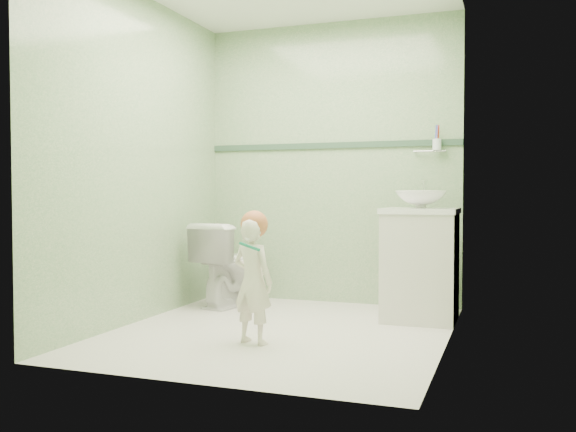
% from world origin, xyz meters
% --- Properties ---
extents(ground, '(2.50, 2.50, 0.00)m').
position_xyz_m(ground, '(0.00, 0.00, 0.00)').
color(ground, silver).
rests_on(ground, ground).
extents(room_shell, '(2.50, 2.54, 2.40)m').
position_xyz_m(room_shell, '(0.00, 0.00, 1.20)').
color(room_shell, '#80AE7B').
rests_on(room_shell, ground).
extents(trim_stripe, '(2.20, 0.02, 0.05)m').
position_xyz_m(trim_stripe, '(0.00, 1.24, 1.35)').
color(trim_stripe, '#33513D').
rests_on(trim_stripe, room_shell).
extents(vanity, '(0.52, 0.50, 0.80)m').
position_xyz_m(vanity, '(0.84, 0.70, 0.40)').
color(vanity, silver).
rests_on(vanity, ground).
extents(counter, '(0.54, 0.52, 0.04)m').
position_xyz_m(counter, '(0.84, 0.70, 0.81)').
color(counter, white).
rests_on(counter, vanity).
extents(basin, '(0.37, 0.37, 0.13)m').
position_xyz_m(basin, '(0.84, 0.70, 0.89)').
color(basin, white).
rests_on(basin, counter).
extents(faucet, '(0.03, 0.13, 0.18)m').
position_xyz_m(faucet, '(0.84, 0.89, 0.97)').
color(faucet, silver).
rests_on(faucet, counter).
extents(cup_holder, '(0.26, 0.07, 0.21)m').
position_xyz_m(cup_holder, '(0.89, 1.18, 1.33)').
color(cup_holder, silver).
rests_on(cup_holder, room_shell).
extents(toilet, '(0.52, 0.75, 0.70)m').
position_xyz_m(toilet, '(-0.74, 0.80, 0.35)').
color(toilet, white).
rests_on(toilet, ground).
extents(toddler, '(0.32, 0.26, 0.78)m').
position_xyz_m(toddler, '(-0.04, -0.38, 0.39)').
color(toddler, white).
rests_on(toddler, ground).
extents(hair_cap, '(0.17, 0.17, 0.17)m').
position_xyz_m(hair_cap, '(-0.04, -0.35, 0.74)').
color(hair_cap, '#C1683B').
rests_on(hair_cap, toddler).
extents(teal_toothbrush, '(0.11, 0.14, 0.08)m').
position_xyz_m(teal_toothbrush, '(-0.01, -0.52, 0.62)').
color(teal_toothbrush, '#147D5C').
rests_on(teal_toothbrush, toddler).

